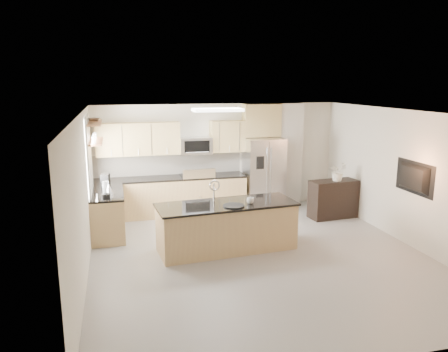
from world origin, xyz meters
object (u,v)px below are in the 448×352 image
object	(u,v)px
range	(197,194)
refrigerator	(263,174)
microwave	(196,146)
bowl	(94,119)
television	(411,178)
cup	(250,201)
flower_vase	(338,166)
kettle	(109,189)
credenza	(333,199)
platter	(234,206)
blender	(106,191)
coffee_maker	(105,182)
island	(227,226)

from	to	relation	value
range	refrigerator	bearing A→B (deg)	-1.60
microwave	bowl	xyz separation A→B (m)	(-2.25, -0.79, 0.75)
microwave	television	xyz separation A→B (m)	(3.51, -3.24, -0.28)
cup	flower_vase	bearing A→B (deg)	28.77
kettle	bowl	bearing A→B (deg)	110.76
credenza	platter	bearing A→B (deg)	-156.88
refrigerator	bowl	size ratio (longest dim) A/B	5.11
flower_vase	cup	bearing A→B (deg)	-151.23
blender	television	size ratio (longest dim) A/B	0.32
platter	coffee_maker	xyz separation A→B (m)	(-2.28, 1.88, 0.16)
microwave	refrigerator	xyz separation A→B (m)	(1.66, -0.17, -0.74)
credenza	flower_vase	bearing A→B (deg)	-46.01
microwave	range	bearing A→B (deg)	-90.00
range	platter	distance (m)	2.71
credenza	bowl	distance (m)	5.63
bowl	flower_vase	bearing A→B (deg)	-5.36
cup	kettle	xyz separation A→B (m)	(-2.56, 1.30, 0.07)
refrigerator	kettle	world-z (taller)	refrigerator
coffee_maker	flower_vase	size ratio (longest dim) A/B	0.46
microwave	blender	world-z (taller)	microwave
credenza	cup	bearing A→B (deg)	-155.44
cup	island	bearing A→B (deg)	166.02
refrigerator	bowl	xyz separation A→B (m)	(-3.91, -0.62, 1.49)
kettle	television	distance (m)	5.85
bowl	refrigerator	bearing A→B (deg)	9.04
flower_vase	coffee_maker	bearing A→B (deg)	175.85
bowl	television	xyz separation A→B (m)	(5.76, -2.45, -1.03)
television	range	bearing A→B (deg)	48.36
coffee_maker	range	bearing A→B (deg)	20.72
refrigerator	bowl	bearing A→B (deg)	-170.96
television	cup	bearing A→B (deg)	79.32
platter	credenza	bearing A→B (deg)	28.65
platter	flower_vase	world-z (taller)	flower_vase
blender	bowl	bearing A→B (deg)	100.11
platter	blender	world-z (taller)	blender
bowl	flower_vase	xyz separation A→B (m)	(5.32, -0.50, -1.16)
range	coffee_maker	xyz separation A→B (m)	(-2.10, -0.79, 0.60)
range	cup	distance (m)	2.66
platter	island	bearing A→B (deg)	109.41
range	blender	bearing A→B (deg)	-141.51
blender	coffee_maker	distance (m)	0.86
microwave	blender	size ratio (longest dim) A/B	2.18
flower_vase	refrigerator	bearing A→B (deg)	141.48
blender	kettle	world-z (taller)	blender
kettle	television	bearing A→B (deg)	-18.56
television	flower_vase	bearing A→B (deg)	12.76
island	blender	xyz separation A→B (m)	(-2.18, 0.80, 0.62)
kettle	coffee_maker	bearing A→B (deg)	98.48
refrigerator	flower_vase	size ratio (longest dim) A/B	2.64
platter	kettle	xyz separation A→B (m)	(-2.21, 1.41, 0.11)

